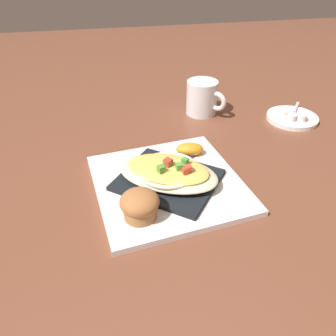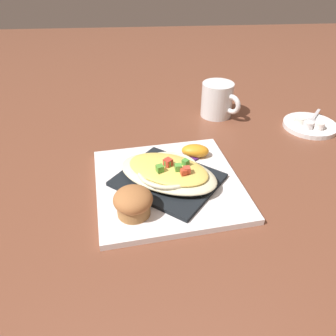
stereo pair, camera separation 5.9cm
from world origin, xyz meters
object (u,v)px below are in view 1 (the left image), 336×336
at_px(muffin, 140,205).
at_px(creamer_cup_2, 301,118).
at_px(orange_garnish, 189,150).
at_px(spoon, 293,113).
at_px(square_plate, 168,184).
at_px(creamer_cup_0, 283,114).
at_px(creamer_cup_1, 291,118).
at_px(gratin_dish, 168,171).
at_px(coffee_mug, 202,99).
at_px(creamer_saucer, 292,118).

xyz_separation_m(muffin, creamer_cup_2, (-0.25, 0.43, -0.02)).
xyz_separation_m(orange_garnish, spoon, (-0.12, 0.30, -0.01)).
xyz_separation_m(square_plate, creamer_cup_0, (-0.20, 0.33, 0.01)).
height_order(creamer_cup_0, creamer_cup_1, same).
bearing_deg(muffin, creamer_cup_2, 120.69).
height_order(orange_garnish, creamer_cup_0, orange_garnish).
height_order(gratin_dish, creamer_cup_2, gratin_dish).
bearing_deg(creamer_cup_1, square_plate, -62.43).
height_order(muffin, spoon, muffin).
xyz_separation_m(coffee_mug, creamer_saucer, (0.08, 0.21, -0.03)).
relative_size(muffin, spoon, 0.72).
bearing_deg(spoon, creamer_cup_1, -38.23).
bearing_deg(creamer_saucer, spoon, 141.77).
bearing_deg(creamer_cup_0, spoon, 98.68).
relative_size(orange_garnish, creamer_cup_0, 2.50).
relative_size(square_plate, muffin, 4.12).
relative_size(spoon, creamer_cup_2, 3.64).
distance_m(coffee_mug, spoon, 0.23).
height_order(coffee_mug, creamer_cup_0, coffee_mug).
height_order(square_plate, creamer_cup_2, creamer_cup_2).
height_order(muffin, creamer_cup_1, muffin).
relative_size(muffin, creamer_cup_0, 2.63).
xyz_separation_m(orange_garnish, creamer_cup_2, (-0.09, 0.31, -0.00)).
bearing_deg(creamer_cup_2, creamer_saucer, -166.66).
bearing_deg(orange_garnish, gratin_dish, -36.61).
relative_size(gratin_dish, creamer_cup_1, 8.92).
bearing_deg(creamer_cup_2, creamer_cup_0, -128.23).
xyz_separation_m(coffee_mug, creamer_cup_0, (0.08, 0.18, -0.02)).
distance_m(creamer_cup_0, creamer_cup_1, 0.02).
height_order(square_plate, coffee_mug, coffee_mug).
xyz_separation_m(gratin_dish, creamer_cup_2, (-0.17, 0.37, -0.02)).
bearing_deg(square_plate, muffin, -37.45).
distance_m(orange_garnish, creamer_cup_2, 0.32).
bearing_deg(creamer_cup_0, gratin_dish, -58.76).
bearing_deg(creamer_cup_0, coffee_mug, -114.22).
xyz_separation_m(square_plate, creamer_cup_1, (-0.18, 0.34, 0.01)).
bearing_deg(gratin_dish, coffee_mug, 152.57).
height_order(creamer_saucer, creamer_cup_0, creamer_cup_0).
xyz_separation_m(creamer_cup_0, creamer_cup_1, (0.02, 0.01, 0.00)).
xyz_separation_m(square_plate, creamer_cup_2, (-0.17, 0.37, 0.01)).
distance_m(orange_garnish, creamer_cup_1, 0.30).
distance_m(muffin, orange_garnish, 0.20).
height_order(square_plate, gratin_dish, gratin_dish).
xyz_separation_m(spoon, creamer_cup_0, (0.00, -0.03, 0.00)).
xyz_separation_m(muffin, creamer_cup_1, (-0.26, 0.40, -0.02)).
relative_size(spoon, creamer_cup_1, 3.64).
distance_m(gratin_dish, creamer_saucer, 0.41).
xyz_separation_m(spoon, creamer_cup_1, (0.03, -0.02, 0.00)).
height_order(gratin_dish, coffee_mug, coffee_mug).
relative_size(coffee_mug, creamer_cup_2, 4.01).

